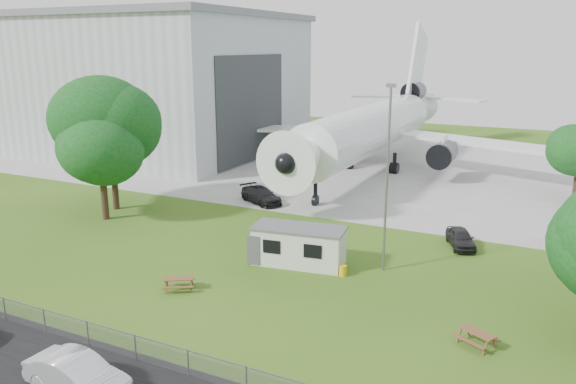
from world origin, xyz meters
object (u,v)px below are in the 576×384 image
at_px(car_centre_sedan, 77,375).
at_px(picnic_east, 476,345).
at_px(hangar, 134,81).
at_px(picnic_west, 179,290).
at_px(site_cabin, 299,246).
at_px(airliner, 375,125).

bearing_deg(car_centre_sedan, picnic_east, -49.25).
xyz_separation_m(hangar, picnic_east, (53.12, -37.07, -9.41)).
bearing_deg(picnic_west, site_cabin, 24.07).
distance_m(airliner, car_centre_sedan, 48.70).
relative_size(hangar, airliner, 0.90).
relative_size(site_cabin, picnic_west, 3.84).
relative_size(airliner, site_cabin, 6.90).
distance_m(airliner, site_cabin, 31.71).
relative_size(airliner, picnic_east, 26.52).
height_order(airliner, picnic_west, airliner).
relative_size(picnic_east, car_centre_sedan, 0.36).
relative_size(hangar, picnic_east, 23.89).
relative_size(airliner, car_centre_sedan, 9.63).
bearing_deg(picnic_west, car_centre_sedan, -108.13).
xyz_separation_m(hangar, airliner, (35.97, -0.14, -4.14)).
relative_size(picnic_west, car_centre_sedan, 0.36).
distance_m(picnic_west, car_centre_sedan, 10.69).
xyz_separation_m(site_cabin, car_centre_sedan, (-2.26, -17.34, -0.50)).
height_order(hangar, picnic_east, hangar).
bearing_deg(hangar, airliner, -0.22).
height_order(site_cabin, picnic_east, site_cabin).
height_order(hangar, car_centre_sedan, hangar).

